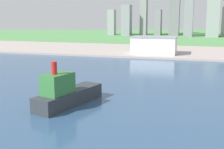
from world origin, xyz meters
The scene contains 6 objects.
ground_plane centered at (0.00, 300.00, 0.00)m, with size 2400.00×2400.00×0.00m, color #549050.
water_bay centered at (0.00, 240.00, 0.07)m, with size 840.00×360.00×0.15m, color #2D4C70.
industrial_pier centered at (0.00, 490.00, 1.25)m, with size 840.00×140.00×2.50m, color #A99C94.
container_barge centered at (-16.42, 221.46, 7.53)m, with size 25.39×51.59×27.14m.
warehouse_main centered at (-0.47, 452.67, 13.28)m, with size 55.44×34.70×21.51m.
distant_skyline centered at (-1.04, 810.67, 47.76)m, with size 317.88×59.29×152.74m.
Camera 1 is at (57.63, 61.50, 53.23)m, focal length 50.04 mm.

